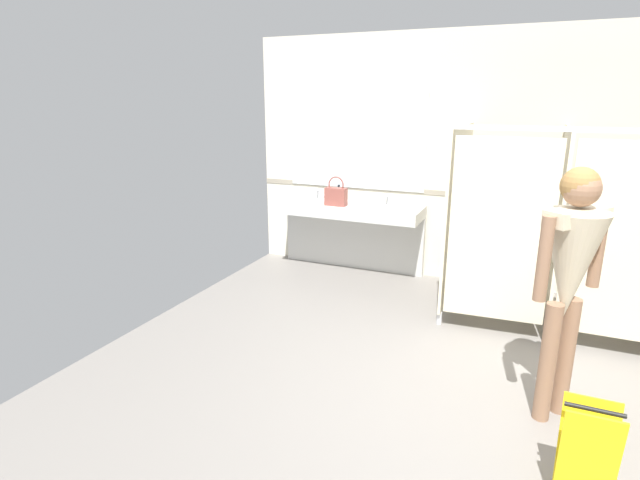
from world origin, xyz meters
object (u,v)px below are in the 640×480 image
person_standing (570,265)px  wet_floor_sign (587,458)px  handbag (336,196)px  soap_dispenser (339,194)px

person_standing → wet_floor_sign: size_ratio=2.75×
handbag → wet_floor_sign: 3.94m
handbag → soap_dispenser: size_ratio=1.81×
wet_floor_sign → handbag: bearing=131.6°
handbag → soap_dispenser: 0.34m
person_standing → handbag: size_ratio=4.94×
handbag → wet_floor_sign: (2.58, -2.90, -0.68)m
handbag → soap_dispenser: handbag is taller
person_standing → soap_dispenser: (-2.53, 2.37, -0.13)m
soap_dispenser → wet_floor_sign: bearing=-50.4°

